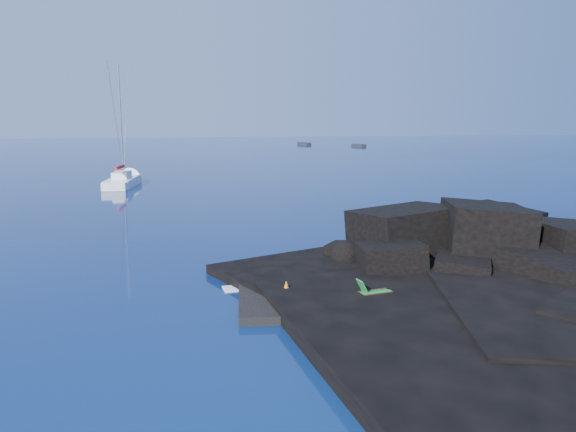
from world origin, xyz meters
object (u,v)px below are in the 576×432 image
distant_boat_a (304,145)px  distant_boat_b (359,146)px  sailboat (123,186)px  marker_cone (286,287)px  deck_chair (375,287)px  sunbather (353,296)px

distant_boat_a → distant_boat_b: bearing=-62.2°
sailboat → marker_cone: sailboat is taller
deck_chair → marker_cone: size_ratio=2.39×
deck_chair → distant_boat_a: (27.25, 135.26, -0.84)m
deck_chair → distant_boat_b: size_ratio=0.29×
sailboat → distant_boat_b: bearing=61.7°
marker_cone → distant_boat_a: size_ratio=0.12×
distant_boat_b → sailboat: bearing=-142.4°
marker_cone → deck_chair: bearing=-20.5°
marker_cone → distant_boat_b: bearing=70.5°
sunbather → distant_boat_b: sunbather is taller
distant_boat_a → sunbather: bearing=-121.9°
sailboat → marker_cone: size_ratio=23.09×
sailboat → distant_boat_a: sailboat is taller
sailboat → sunbather: sailboat is taller
sunbather → sailboat: bearing=106.5°
deck_chair → marker_cone: 3.79m
marker_cone → distant_boat_b: 130.06m
distant_boat_b → distant_boat_a: bearing=120.1°
marker_cone → distant_boat_b: size_ratio=0.12×
sailboat → deck_chair: (14.33, -45.44, 0.84)m
sailboat → distant_boat_b: sailboat is taller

